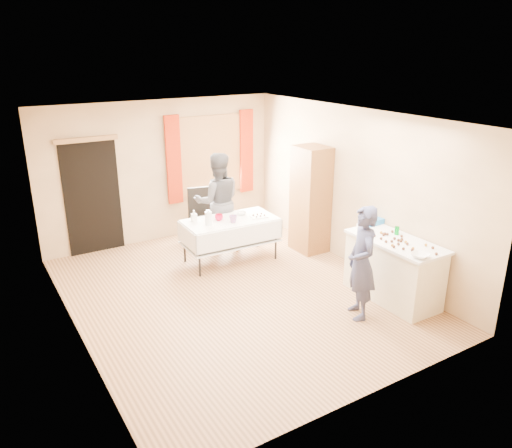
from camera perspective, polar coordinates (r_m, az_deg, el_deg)
floor at (r=7.55m, az=-2.43°, el=-7.98°), size 4.50×5.50×0.02m
ceiling at (r=6.74m, az=-2.76°, el=12.14°), size 4.50×5.50×0.02m
wall_back at (r=9.46m, az=-10.77°, el=5.95°), size 4.50×0.02×2.60m
wall_front at (r=4.98m, az=13.15°, el=-7.04°), size 4.50×0.02×2.60m
wall_left at (r=6.33m, az=-20.78°, el=-1.93°), size 0.02×5.50×2.60m
wall_right at (r=8.31m, az=11.20°, el=4.02°), size 0.02×5.50×2.60m
window_frame at (r=9.76m, az=-5.24°, el=7.84°), size 1.32×0.06×1.52m
window_pane at (r=9.75m, az=-5.20°, el=7.83°), size 1.20×0.02×1.40m
curtain_left at (r=9.41m, az=-9.39°, el=7.21°), size 0.28×0.06×1.65m
curtain_right at (r=10.08m, az=-1.11°, el=8.30°), size 0.28×0.06×1.65m
doorway at (r=9.15m, az=-18.18°, el=2.88°), size 0.95×0.04×2.00m
door_lintel at (r=8.89m, az=-18.84°, el=9.13°), size 1.05×0.06×0.08m
cabinet at (r=8.83m, az=6.24°, el=2.80°), size 0.50×0.60×1.89m
counter at (r=7.48m, az=15.41°, el=-5.04°), size 0.68×1.44×0.91m
party_table at (r=8.48m, az=-2.96°, el=-1.40°), size 1.61×0.87×0.75m
chair at (r=9.41m, az=-6.21°, el=-0.24°), size 0.50×0.50×1.01m
girl at (r=6.76m, az=11.97°, el=-4.38°), size 0.84×0.79×1.57m
woman at (r=8.91m, az=-4.38°, el=2.58°), size 1.27×1.20×1.76m
soda_can at (r=7.50m, az=15.80°, el=-0.73°), size 0.08×0.08×0.12m
mixing_bowl at (r=6.80m, az=18.25°, el=-3.44°), size 0.33×0.33×0.06m
foam_block at (r=7.62m, az=12.07°, el=-0.25°), size 0.16×0.11×0.08m
blue_basket at (r=7.87m, az=13.23°, el=0.29°), size 0.31×0.21×0.08m
pitcher at (r=8.11m, az=-5.45°, el=0.65°), size 0.13×0.13×0.22m
cup_red at (r=8.31m, az=-4.26°, el=0.76°), size 0.19×0.19×0.11m
cup_rainbow at (r=8.19m, az=-2.64°, el=0.57°), size 0.17×0.17×0.12m
small_bowl at (r=8.59m, az=-1.66°, el=1.24°), size 0.25×0.25×0.05m
pastry_tray at (r=8.46m, az=0.34°, el=0.86°), size 0.31×0.25×0.02m
bottle at (r=8.31m, az=-7.10°, el=0.96°), size 0.10×0.10×0.19m
cake_balls at (r=7.24m, az=15.57°, el=-1.78°), size 0.46×1.12×0.04m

